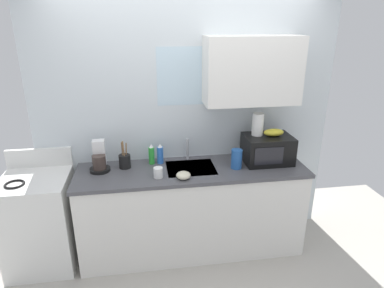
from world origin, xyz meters
name	(u,v)px	position (x,y,z in m)	size (l,w,h in m)	color
kitchen_wall_assembly	(198,113)	(0.11, 0.31, 1.36)	(2.96, 0.42, 2.50)	silver
counter_unit	(192,209)	(0.00, 0.00, 0.46)	(2.19, 0.63, 0.90)	white
sink_faucet	(188,149)	(-0.01, 0.24, 1.01)	(0.03, 0.03, 0.22)	#B2B5BA
stove_range	(41,221)	(-1.44, 0.00, 0.46)	(0.60, 0.60, 1.08)	white
microwave	(267,149)	(0.76, 0.05, 1.04)	(0.46, 0.35, 0.27)	black
banana_bunch	(274,132)	(0.81, 0.05, 1.20)	(0.20, 0.11, 0.07)	gold
paper_towel_roll	(258,124)	(0.66, 0.10, 1.28)	(0.11, 0.11, 0.22)	white
coffee_maker	(99,159)	(-0.86, 0.11, 1.00)	(0.19, 0.21, 0.28)	black
dish_soap_bottle_blue	(160,154)	(-0.29, 0.18, 0.99)	(0.06, 0.06, 0.20)	blue
dish_soap_bottle_green	(152,155)	(-0.37, 0.18, 1.00)	(0.06, 0.06, 0.20)	green
cereal_canister	(237,159)	(0.42, -0.05, 0.99)	(0.10, 0.10, 0.19)	#2659A5
mug_white	(158,173)	(-0.33, -0.14, 0.95)	(0.08, 0.08, 0.10)	white
utensil_crock	(125,161)	(-0.63, 0.12, 0.97)	(0.11, 0.11, 0.28)	black
small_bowl	(183,175)	(-0.11, -0.20, 0.93)	(0.13, 0.13, 0.07)	beige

